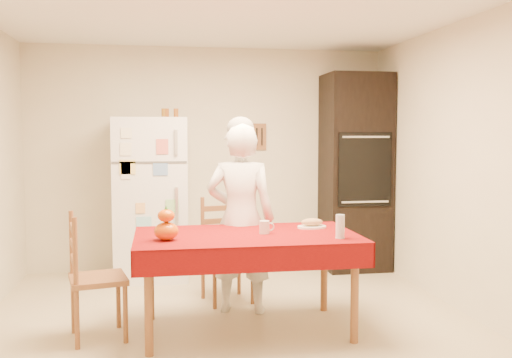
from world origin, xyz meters
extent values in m
plane|color=#C7B890|center=(0.00, 0.00, 0.00)|extent=(4.50, 4.50, 0.00)
cube|color=beige|center=(0.00, 2.25, 1.25)|extent=(4.00, 0.02, 2.50)
cube|color=beige|center=(0.00, -2.25, 1.25)|extent=(4.00, 0.02, 2.50)
cube|color=beige|center=(2.00, 0.00, 1.25)|extent=(0.02, 4.50, 2.50)
cube|color=white|center=(0.00, 0.00, 2.50)|extent=(4.00, 4.50, 0.02)
cube|color=brown|center=(0.55, 2.23, 1.50)|extent=(0.22, 0.02, 0.30)
cube|color=white|center=(-0.65, 1.88, 0.85)|extent=(0.75, 0.70, 1.70)
cube|color=silver|center=(-0.39, 1.51, 1.45)|extent=(0.03, 0.03, 0.25)
cube|color=silver|center=(-0.39, 1.51, 0.70)|extent=(0.03, 0.03, 0.60)
cube|color=black|center=(1.63, 1.93, 1.10)|extent=(0.70, 0.60, 2.20)
cube|color=black|center=(1.63, 1.62, 1.15)|extent=(0.59, 0.02, 0.80)
cylinder|color=brown|center=(-0.64, -0.32, 0.35)|extent=(0.06, 0.06, 0.71)
cylinder|color=brown|center=(-0.64, 0.46, 0.35)|extent=(0.06, 0.06, 0.71)
cylinder|color=brown|center=(0.84, -0.32, 0.35)|extent=(0.06, 0.06, 0.71)
cylinder|color=brown|center=(0.84, 0.46, 0.35)|extent=(0.06, 0.06, 0.71)
cube|color=brown|center=(0.10, 0.07, 0.73)|extent=(1.60, 0.90, 0.04)
cube|color=#570408|center=(0.10, 0.07, 0.76)|extent=(1.70, 1.00, 0.01)
cylinder|color=brown|center=(-0.09, 0.67, 0.21)|extent=(0.04, 0.04, 0.43)
cylinder|color=brown|center=(-0.17, 1.00, 0.21)|extent=(0.04, 0.04, 0.43)
cylinder|color=brown|center=(0.26, 0.75, 0.21)|extent=(0.04, 0.04, 0.43)
cylinder|color=brown|center=(0.18, 1.08, 0.21)|extent=(0.04, 0.04, 0.43)
cube|color=brown|center=(0.05, 0.88, 0.45)|extent=(0.50, 0.49, 0.04)
cube|color=brown|center=(0.01, 1.04, 0.70)|extent=(0.36, 0.11, 0.50)
cylinder|color=brown|center=(-0.81, -0.04, 0.21)|extent=(0.04, 0.04, 0.43)
cylinder|color=brown|center=(-1.15, -0.11, 0.21)|extent=(0.04, 0.04, 0.43)
cylinder|color=brown|center=(-0.89, 0.31, 0.21)|extent=(0.04, 0.04, 0.43)
cylinder|color=brown|center=(-1.22, 0.24, 0.21)|extent=(0.04, 0.04, 0.43)
cube|color=brown|center=(-1.02, 0.10, 0.45)|extent=(0.48, 0.49, 0.04)
cube|color=brown|center=(-1.18, 0.06, 0.70)|extent=(0.10, 0.36, 0.50)
imported|color=white|center=(0.12, 0.56, 0.81)|extent=(0.67, 0.53, 1.62)
cylinder|color=silver|center=(0.24, 0.06, 0.81)|extent=(0.08, 0.08, 0.10)
ellipsoid|color=#E24505|center=(-0.51, -0.08, 0.83)|extent=(0.18, 0.18, 0.13)
ellipsoid|color=#E64C05|center=(-0.51, -0.08, 0.94)|extent=(0.12, 0.12, 0.09)
cylinder|color=silver|center=(0.76, -0.22, 0.85)|extent=(0.07, 0.07, 0.18)
cylinder|color=white|center=(0.67, 0.25, 0.77)|extent=(0.24, 0.24, 0.02)
ellipsoid|color=#A77E52|center=(0.67, 0.25, 0.81)|extent=(0.18, 0.10, 0.06)
cylinder|color=brown|center=(-0.50, 1.93, 1.75)|extent=(0.05, 0.05, 0.10)
cylinder|color=brown|center=(-0.47, 1.93, 1.75)|extent=(0.05, 0.05, 0.10)
cylinder|color=#924E1A|center=(-0.37, 1.93, 1.75)|extent=(0.05, 0.05, 0.10)
camera|label=1|loc=(-0.56, -4.22, 1.53)|focal=40.00mm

